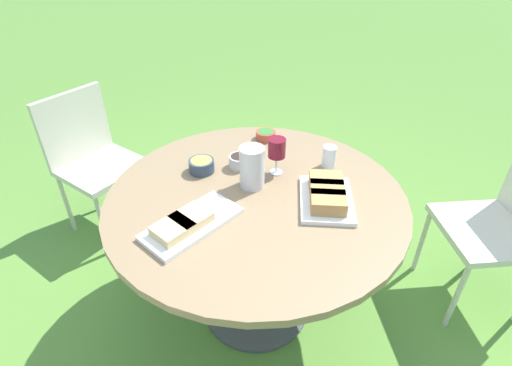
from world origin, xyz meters
name	(u,v)px	position (x,y,z in m)	size (l,w,h in m)	color
ground_plane	(256,307)	(0.00, 0.00, 0.00)	(40.00, 40.00, 0.00)	#5B8C38
dining_table	(256,215)	(0.00, 0.00, 0.63)	(1.29, 1.29, 0.75)	#4C4C51
chair_near_right	(507,218)	(-0.92, -0.81, 0.52)	(0.61, 0.61, 0.89)	beige
chair_far_back	(92,154)	(1.24, 0.01, 0.52)	(0.42, 0.44, 0.89)	beige
water_pitcher	(252,167)	(0.05, -0.04, 0.84)	(0.12, 0.11, 0.19)	silver
wine_glass	(277,149)	(0.03, -0.19, 0.87)	(0.08, 0.08, 0.18)	silver
platter_bread_main	(188,224)	(0.08, 0.33, 0.77)	(0.22, 0.41, 0.06)	white
platter_charcuterie	(327,195)	(-0.27, -0.13, 0.78)	(0.35, 0.39, 0.08)	white
bowl_fries	(202,165)	(0.31, 0.00, 0.78)	(0.12, 0.12, 0.06)	#334256
bowl_salad	(266,135)	(0.26, -0.44, 0.77)	(0.10, 0.10, 0.05)	#B74733
bowl_olives	(239,161)	(0.19, -0.13, 0.78)	(0.10, 0.10, 0.06)	silver
cup_water_near	(329,157)	(-0.14, -0.39, 0.80)	(0.06, 0.06, 0.11)	silver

